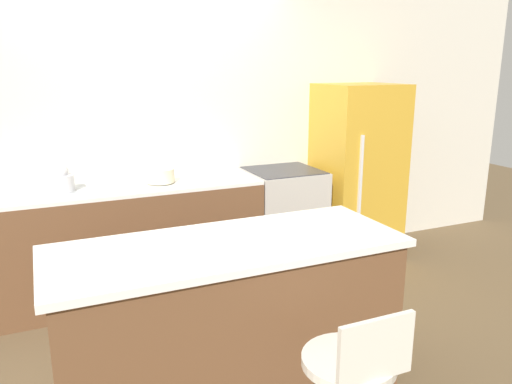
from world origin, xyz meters
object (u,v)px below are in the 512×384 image
(oven_range, at_px, (283,220))
(kettle, at_px, (63,181))
(mixing_bowl, at_px, (160,175))
(refrigerator, at_px, (357,173))

(oven_range, distance_m, kettle, 1.90)
(oven_range, distance_m, mixing_bowl, 1.22)
(oven_range, xyz_separation_m, mixing_bowl, (-1.11, -0.03, 0.52))
(refrigerator, distance_m, mixing_bowl, 1.88)
(refrigerator, bearing_deg, kettle, -179.67)
(mixing_bowl, bearing_deg, refrigerator, 0.45)
(oven_range, height_order, mixing_bowl, mixing_bowl)
(refrigerator, relative_size, mixing_bowl, 7.46)
(mixing_bowl, bearing_deg, kettle, 180.00)
(oven_range, bearing_deg, kettle, -179.04)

